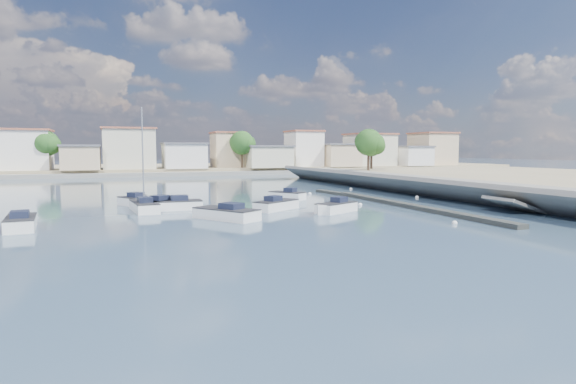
% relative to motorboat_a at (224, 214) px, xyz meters
% --- Properties ---
extents(ground, '(400.00, 400.00, 0.00)m').
position_rel_motorboat_a_xyz_m(ground, '(10.40, 31.37, -0.38)').
color(ground, '#2F485F').
rests_on(ground, ground).
extents(seawall_walkway, '(5.00, 90.00, 1.80)m').
position_rel_motorboat_a_xyz_m(seawall_walkway, '(28.90, 4.37, 0.52)').
color(seawall_walkway, slate).
rests_on(seawall_walkway, ground).
extents(breakwater, '(2.00, 31.02, 0.35)m').
position_rel_motorboat_a_xyz_m(breakwater, '(17.30, 4.06, -0.21)').
color(breakwater, black).
rests_on(breakwater, ground).
extents(far_shore_land, '(160.00, 40.00, 1.40)m').
position_rel_motorboat_a_xyz_m(far_shore_land, '(10.40, 83.37, 0.32)').
color(far_shore_land, gray).
rests_on(far_shore_land, ground).
extents(far_shore_quay, '(160.00, 2.50, 0.80)m').
position_rel_motorboat_a_xyz_m(far_shore_quay, '(10.40, 62.37, 0.02)').
color(far_shore_quay, slate).
rests_on(far_shore_quay, ground).
extents(far_town, '(113.01, 12.80, 8.35)m').
position_rel_motorboat_a_xyz_m(far_town, '(21.11, 68.29, 4.56)').
color(far_town, beige).
rests_on(far_town, far_shore_land).
extents(shore_trees, '(74.56, 38.32, 7.92)m').
position_rel_motorboat_a_xyz_m(shore_trees, '(18.74, 59.48, 5.84)').
color(shore_trees, '#38281E').
rests_on(shore_trees, ground).
extents(motorboat_a, '(4.64, 5.50, 1.48)m').
position_rel_motorboat_a_xyz_m(motorboat_a, '(0.00, 0.00, 0.00)').
color(motorboat_a, white).
rests_on(motorboat_a, ground).
extents(motorboat_b, '(4.57, 4.12, 1.48)m').
position_rel_motorboat_a_xyz_m(motorboat_b, '(-3.45, 7.97, -0.00)').
color(motorboat_b, white).
rests_on(motorboat_b, ground).
extents(motorboat_c, '(5.41, 1.95, 1.48)m').
position_rel_motorboat_a_xyz_m(motorboat_c, '(-3.16, 6.90, 0.00)').
color(motorboat_c, white).
rests_on(motorboat_c, ground).
extents(motorboat_d, '(4.34, 3.36, 1.48)m').
position_rel_motorboat_a_xyz_m(motorboat_d, '(9.56, 0.53, -0.00)').
color(motorboat_d, white).
rests_on(motorboat_d, ground).
extents(motorboat_e, '(2.18, 5.03, 1.48)m').
position_rel_motorboat_a_xyz_m(motorboat_e, '(-13.65, 0.17, -0.00)').
color(motorboat_e, white).
rests_on(motorboat_e, ground).
extents(motorboat_f, '(3.49, 4.03, 1.48)m').
position_rel_motorboat_a_xyz_m(motorboat_f, '(9.28, 11.96, -0.00)').
color(motorboat_f, white).
rests_on(motorboat_f, ground).
extents(motorboat_g, '(3.87, 4.84, 1.48)m').
position_rel_motorboat_a_xyz_m(motorboat_g, '(-5.49, 10.66, 0.00)').
color(motorboat_g, white).
rests_on(motorboat_g, ground).
extents(motorboat_h, '(4.65, 3.90, 1.48)m').
position_rel_motorboat_a_xyz_m(motorboat_h, '(5.73, 4.01, -0.00)').
color(motorboat_h, white).
rests_on(motorboat_h, ground).
extents(sailboat, '(2.31, 5.92, 9.00)m').
position_rel_motorboat_a_xyz_m(sailboat, '(-5.41, 7.10, 0.04)').
color(sailboat, white).
rests_on(sailboat, ground).
extents(mooring_buoys, '(9.83, 33.55, 0.39)m').
position_rel_motorboat_a_xyz_m(mooring_buoys, '(18.38, 5.11, -0.33)').
color(mooring_buoys, white).
rests_on(mooring_buoys, ground).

